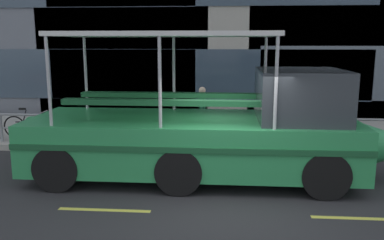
% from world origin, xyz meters
% --- Properties ---
extents(ground_plane, '(120.00, 120.00, 0.00)m').
position_xyz_m(ground_plane, '(0.00, 0.00, 0.00)').
color(ground_plane, '#2B2B2D').
extents(sidewalk, '(32.00, 4.80, 0.18)m').
position_xyz_m(sidewalk, '(0.00, 5.60, 0.09)').
color(sidewalk, '#A8A59E').
rests_on(sidewalk, ground_plane).
extents(curb_edge, '(32.00, 0.18, 0.18)m').
position_xyz_m(curb_edge, '(0.00, 3.11, 0.09)').
color(curb_edge, '#B2ADA3').
rests_on(curb_edge, ground_plane).
extents(lane_centreline, '(25.80, 0.12, 0.01)m').
position_xyz_m(lane_centreline, '(-0.00, -1.02, 0.00)').
color(lane_centreline, '#DBD64C').
rests_on(lane_centreline, ground_plane).
extents(curb_guardrail, '(11.67, 0.09, 0.87)m').
position_xyz_m(curb_guardrail, '(-1.12, 3.45, 0.77)').
color(curb_guardrail, gray).
rests_on(curb_guardrail, sidewalk).
extents(leaned_bicycle, '(1.74, 0.46, 0.96)m').
position_xyz_m(leaned_bicycle, '(-6.23, 3.94, 0.56)').
color(leaned_bicycle, black).
rests_on(leaned_bicycle, sidewalk).
extents(duck_tour_boat, '(9.43, 2.69, 3.40)m').
position_xyz_m(duck_tour_boat, '(-0.32, 1.12, 1.10)').
color(duck_tour_boat, '#2D9351').
rests_on(duck_tour_boat, ground_plane).
extents(pedestrian_near_bow, '(0.27, 0.42, 1.55)m').
position_xyz_m(pedestrian_near_bow, '(2.08, 4.31, 1.11)').
color(pedestrian_near_bow, '#47423D').
rests_on(pedestrian_near_bow, sidewalk).
extents(pedestrian_mid_left, '(0.22, 0.46, 1.60)m').
position_xyz_m(pedestrian_mid_left, '(-0.83, 4.63, 1.14)').
color(pedestrian_mid_left, '#47423D').
rests_on(pedestrian_mid_left, sidewalk).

